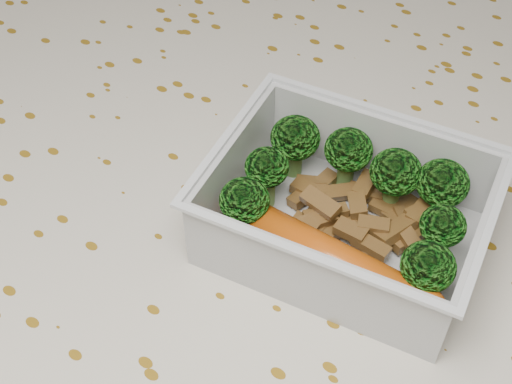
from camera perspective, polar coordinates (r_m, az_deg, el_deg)
The scene contains 6 objects.
dining_table at distance 0.56m, azimuth -0.17°, elevation -8.26°, with size 1.40×0.90×0.75m.
tablecloth at distance 0.52m, azimuth -0.18°, elevation -5.15°, with size 1.46×0.96×0.19m.
lunch_container at distance 0.46m, azimuth 7.15°, elevation -2.12°, with size 0.20×0.17×0.06m.
broccoli_florets at distance 0.46m, azimuth 8.13°, elevation 0.48°, with size 0.16×0.12×0.05m.
meat_pile at distance 0.48m, azimuth 8.33°, elevation -1.78°, with size 0.10×0.08×0.03m.
sausage at distance 0.44m, azimuth 5.93°, elevation -5.40°, with size 0.15×0.03×0.03m.
Camera 1 is at (0.19, -0.25, 1.13)m, focal length 50.00 mm.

